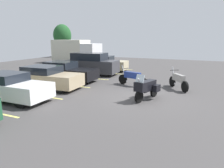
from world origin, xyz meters
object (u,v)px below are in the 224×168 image
at_px(car_champagne, 104,63).
at_px(car_charcoal, 92,64).
at_px(motorcycle_second, 132,77).
at_px(box_truck, 76,51).
at_px(motorcycle_touring, 146,87).
at_px(motorcycle_third, 178,80).
at_px(car_tan, 45,78).
at_px(car_black, 65,72).
at_px(car_white, 8,87).

bearing_deg(car_champagne, car_charcoal, -179.09).
distance_m(motorcycle_second, box_truck, 14.33).
height_order(motorcycle_touring, car_charcoal, car_charcoal).
height_order(motorcycle_touring, box_truck, box_truck).
relative_size(motorcycle_second, car_charcoal, 0.49).
bearing_deg(car_champagne, motorcycle_third, -122.41).
xyz_separation_m(car_tan, car_charcoal, (5.74, -0.15, 0.26)).
relative_size(motorcycle_second, car_black, 0.46).
relative_size(motorcycle_third, box_truck, 0.30).
relative_size(motorcycle_touring, box_truck, 0.32).
distance_m(car_black, car_charcoal, 3.33).
bearing_deg(motorcycle_touring, box_truck, 45.89).
bearing_deg(car_tan, box_truck, 25.91).
relative_size(motorcycle_second, box_truck, 0.35).
bearing_deg(car_black, car_white, -175.86).
bearing_deg(car_champagne, motorcycle_touring, -141.07).
distance_m(motorcycle_second, car_tan, 5.71).
height_order(car_tan, car_charcoal, car_charcoal).
bearing_deg(motorcycle_touring, motorcycle_third, -21.32).
xyz_separation_m(car_charcoal, car_champagne, (2.41, 0.04, -0.22)).
distance_m(car_tan, box_truck, 13.69).
relative_size(motorcycle_second, motorcycle_third, 1.16).
xyz_separation_m(car_black, box_truck, (9.84, 5.65, 0.88)).
height_order(car_black, car_charcoal, car_charcoal).
height_order(motorcycle_second, car_charcoal, car_charcoal).
bearing_deg(car_white, car_black, 4.14).
distance_m(car_tan, car_black, 2.47).
bearing_deg(box_truck, motorcycle_touring, -134.11).
bearing_deg(car_black, motorcycle_second, -84.27).
bearing_deg(car_tan, motorcycle_second, -58.62).
relative_size(car_white, car_tan, 0.98).
bearing_deg(car_champagne, car_white, 179.74).
distance_m(motorcycle_third, car_champagne, 9.17).
bearing_deg(motorcycle_third, car_charcoal, 71.99).
relative_size(motorcycle_touring, car_champagne, 0.44).
bearing_deg(motorcycle_second, car_black, 95.73).
relative_size(car_tan, car_charcoal, 1.04).
height_order(motorcycle_second, car_white, car_white).
distance_m(car_charcoal, box_truck, 8.99).
relative_size(motorcycle_touring, car_black, 0.43).
relative_size(car_tan, car_champagne, 1.01).
xyz_separation_m(motorcycle_second, car_white, (-5.80, 4.81, 0.13)).
height_order(motorcycle_touring, motorcycle_third, motorcycle_touring).
bearing_deg(car_white, car_champagne, -0.26).
height_order(motorcycle_third, car_black, car_black).
height_order(car_white, car_black, car_black).
xyz_separation_m(motorcycle_third, car_charcoal, (2.50, 7.71, 0.39)).
xyz_separation_m(motorcycle_second, car_black, (-0.52, 5.19, 0.13)).
height_order(motorcycle_third, car_champagne, car_champagne).
height_order(motorcycle_touring, motorcycle_second, motorcycle_touring).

